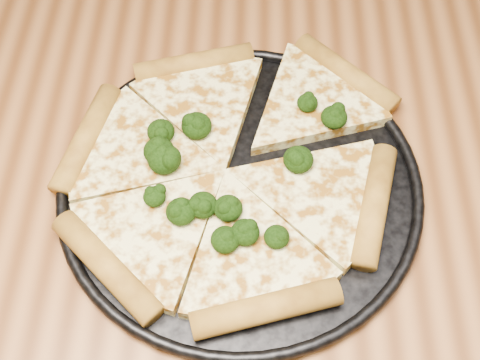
{
  "coord_description": "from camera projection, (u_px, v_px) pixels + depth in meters",
  "views": [
    {
      "loc": [
        0.03,
        -0.37,
        1.32
      ],
      "look_at": [
        0.02,
        -0.01,
        0.77
      ],
      "focal_mm": 46.86,
      "sensor_mm": 36.0,
      "label": 1
    }
  ],
  "objects": [
    {
      "name": "dining_table",
      "position": [
        223.0,
        220.0,
        0.76
      ],
      "size": [
        1.2,
        0.9,
        0.75
      ],
      "color": "#955A2E",
      "rests_on": "ground"
    },
    {
      "name": "pizza",
      "position": [
        230.0,
        167.0,
        0.67
      ],
      "size": [
        0.39,
        0.39,
        0.03
      ],
      "rotation": [
        0.0,
        0.0,
        0.28
      ],
      "color": "#FEF49B",
      "rests_on": "pizza_pan"
    },
    {
      "name": "pizza_pan",
      "position": [
        240.0,
        184.0,
        0.67
      ],
      "size": [
        0.39,
        0.39,
        0.02
      ],
      "color": "black",
      "rests_on": "dining_table"
    },
    {
      "name": "broccoli_florets",
      "position": [
        217.0,
        171.0,
        0.65
      ],
      "size": [
        0.22,
        0.2,
        0.03
      ],
      "color": "black",
      "rests_on": "pizza"
    }
  ]
}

